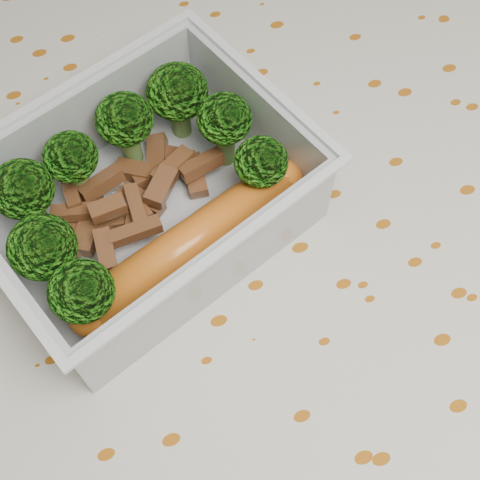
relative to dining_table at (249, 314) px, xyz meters
name	(u,v)px	position (x,y,z in m)	size (l,w,h in m)	color
ground_plane	(244,467)	(0.00, 0.00, -0.67)	(4.00, 4.00, 0.00)	olive
dining_table	(249,314)	(0.00, 0.00, 0.00)	(1.40, 0.90, 0.75)	brown
tablecloth	(250,285)	(0.00, 0.00, 0.05)	(1.46, 0.96, 0.19)	beige
lunch_container	(146,204)	(-0.05, 0.04, 0.11)	(0.21, 0.19, 0.06)	silver
broccoli_florets	(123,172)	(-0.05, 0.06, 0.13)	(0.16, 0.14, 0.05)	#608C3F
meat_pile	(131,198)	(-0.05, 0.05, 0.10)	(0.11, 0.08, 0.03)	brown
sausage	(191,244)	(-0.03, 0.01, 0.11)	(0.15, 0.07, 0.03)	#D06519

